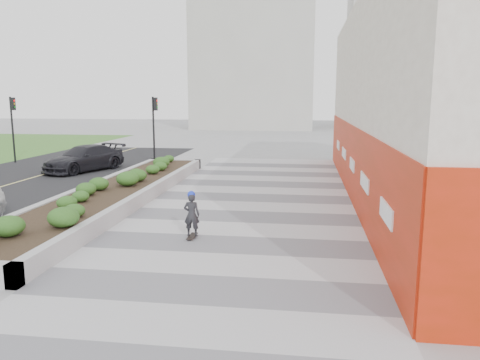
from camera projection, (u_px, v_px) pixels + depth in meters
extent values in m
plane|color=gray|center=(217.00, 267.00, 11.47)|extent=(160.00, 160.00, 0.00)
cube|color=#A8A8AD|center=(235.00, 233.00, 14.39)|extent=(8.00, 36.00, 0.01)
cube|color=beige|center=(431.00, 101.00, 18.62)|extent=(6.00, 24.00, 8.00)
cube|color=red|center=(352.00, 161.00, 19.45)|extent=(0.12, 24.00, 3.00)
cube|color=#9E9EA0|center=(175.00, 164.00, 27.63)|extent=(3.00, 0.30, 0.55)
cube|color=#9E9EA0|center=(85.00, 193.00, 19.17)|extent=(0.30, 18.00, 0.55)
cube|color=#9E9EA0|center=(148.00, 194.00, 18.81)|extent=(0.30, 18.00, 0.55)
cube|color=#2D2116|center=(116.00, 194.00, 19.00)|extent=(2.40, 17.40, 0.50)
cylinder|color=black|center=(154.00, 131.00, 29.17)|extent=(0.12, 0.12, 4.20)
cube|color=black|center=(156.00, 104.00, 28.86)|extent=(0.18, 0.28, 0.80)
cylinder|color=black|center=(13.00, 130.00, 29.92)|extent=(0.12, 0.12, 4.20)
cube|color=black|center=(13.00, 104.00, 29.61)|extent=(0.18, 0.28, 0.80)
cube|color=#ADAAA3|center=(255.00, 55.00, 64.10)|extent=(16.00, 12.00, 20.00)
cube|color=#ADAAA3|center=(399.00, 42.00, 65.94)|extent=(14.00, 10.00, 24.00)
cylinder|color=#595654|center=(251.00, 233.00, 14.33)|extent=(0.44, 0.44, 0.01)
cube|color=black|center=(192.00, 236.00, 13.83)|extent=(0.20, 0.72, 0.02)
imported|color=#232328|center=(192.00, 215.00, 13.72)|extent=(0.48, 0.32, 1.28)
sphere|color=#172FCB|center=(191.00, 195.00, 13.61)|extent=(0.23, 0.23, 0.23)
imported|color=black|center=(84.00, 158.00, 26.59)|extent=(3.77, 5.40, 1.45)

